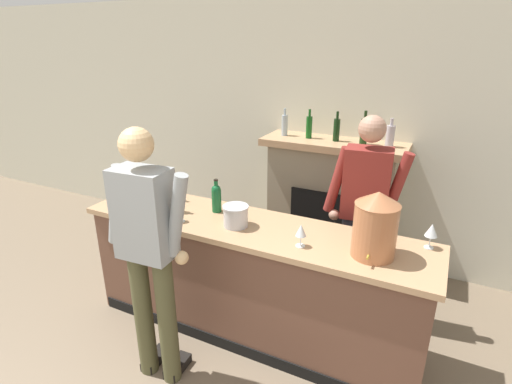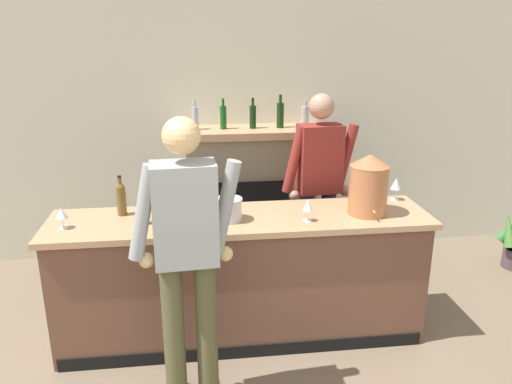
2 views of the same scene
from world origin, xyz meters
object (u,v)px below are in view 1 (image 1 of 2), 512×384
Objects in this scene: ice_bucket_steel at (236,216)px; wine_glass_near_bucket at (301,231)px; wine_glass_back_row at (179,209)px; person_customer at (148,251)px; person_bartender at (363,213)px; wine_bottle_merlot_tall at (170,186)px; wine_glass_mid_counter at (121,190)px; fireplace_stone at (330,203)px; wine_bottle_chardonnay_pale at (173,196)px; copper_dispenser at (375,224)px; wine_bottle_burgundy_dark at (216,197)px; wine_glass_by_dispenser at (432,231)px.

wine_glass_near_bucket is at bearing -8.58° from ice_bucket_steel.
person_customer is at bearing -75.36° from wine_glass_back_row.
person_bartender is 11.72× the size of wine_glass_back_row.
wine_bottle_merlot_tall reaches higher than wine_glass_mid_counter.
person_customer is 0.71m from ice_bucket_steel.
wine_glass_near_bucket is (0.84, 0.57, 0.07)m from person_customer.
wine_glass_mid_counter is (-1.46, -1.46, 0.40)m from fireplace_stone.
wine_bottle_merlot_tall reaches higher than wine_glass_near_bucket.
wine_glass_back_row is (-0.43, -0.13, 0.02)m from ice_bucket_steel.
wine_bottle_chardonnay_pale is at bearing 114.28° from person_customer.
ice_bucket_steel is at bearing -0.97° from wine_bottle_chardonnay_pale.
wine_glass_near_bucket is (0.23, -1.53, 0.41)m from fireplace_stone.
wine_glass_mid_counter is (-1.13, -0.01, 0.02)m from ice_bucket_steel.
copper_dispenser is 2.72× the size of wine_glass_near_bucket.
person_bartender is 12.04× the size of wine_glass_mid_counter.
person_bartender is at bearing 24.55° from wine_bottle_burgundy_dark.
copper_dispenser is 2.15m from wine_glass_mid_counter.
wine_glass_by_dispenser is 2.49m from wine_glass_mid_counter.
person_bartender is 2.07m from wine_glass_mid_counter.
person_customer reaches higher than wine_glass_back_row.
wine_bottle_chardonnay_pale is 2.00× the size of wine_glass_back_row.
wine_glass_back_row is at bearing -163.37° from ice_bucket_steel.
copper_dispenser is 2.50× the size of wine_glass_by_dispenser.
fireplace_stone is at bearing 73.66° from person_customer.
fireplace_stone reaches higher than wine_glass_back_row.
wine_bottle_merlot_tall is 2.00× the size of wine_glass_mid_counter.
person_customer is at bearing -65.72° from wine_bottle_chardonnay_pale.
person_customer is 6.60× the size of wine_bottle_burgundy_dark.
fireplace_stone is at bearing 77.33° from ice_bucket_steel.
wine_bottle_merlot_tall is at bearing -163.75° from person_bartender.
person_customer is at bearing -61.03° from wine_bottle_merlot_tall.
wine_glass_mid_counter is at bearing -149.37° from wine_bottle_merlot_tall.
wine_bottle_merlot_tall is 0.48m from wine_glass_back_row.
wine_bottle_chardonnay_pale is at bearing -122.43° from fireplace_stone.
person_customer is 0.73m from wine_bottle_chardonnay_pale.
copper_dispenser is 1.03m from ice_bucket_steel.
wine_glass_by_dispenser is (1.34, 0.28, 0.05)m from ice_bucket_steel.
wine_bottle_burgundy_dark is 1.88× the size of wine_glass_mid_counter.
person_customer is 1.88m from wine_glass_by_dispenser.
wine_glass_mid_counter is at bearing -177.74° from wine_bottle_chardonnay_pale.
person_customer is 12.09× the size of wine_glass_back_row.
person_customer is 1.48m from copper_dispenser.
wine_bottle_burgundy_dark is (-1.29, 0.16, -0.10)m from copper_dispenser.
person_customer is at bearing -114.00° from ice_bucket_steel.
person_bartender is at bearing 19.19° from wine_glass_mid_counter.
wine_bottle_burgundy_dark is 0.86m from wine_glass_near_bucket.
person_bartender is at bearing 106.78° from copper_dispenser.
fireplace_stone reaches higher than wine_bottle_burgundy_dark.
ice_bucket_steel is at bearing 0.58° from wine_glass_mid_counter.
wine_bottle_burgundy_dark is 1.83× the size of wine_glass_back_row.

